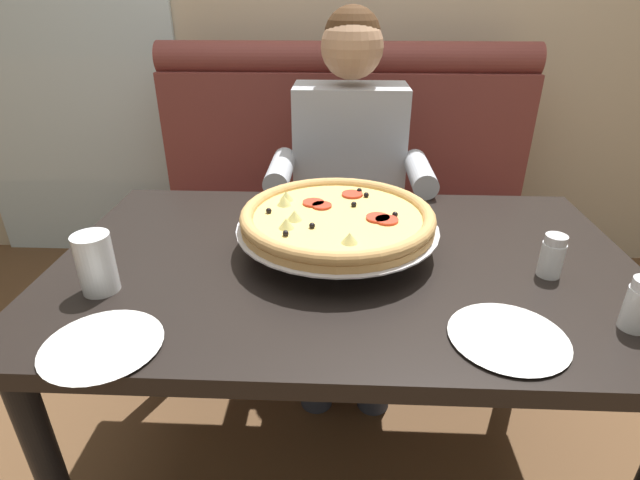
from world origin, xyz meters
The scene contains 11 objects.
ground_plane centered at (0.00, 0.00, 0.00)m, with size 16.00×16.00×0.00m, color brown.
booth_bench centered at (0.00, 0.89, 0.40)m, with size 1.61×0.78×1.13m.
dining_table centered at (0.00, 0.00, 0.65)m, with size 1.37×0.85×0.74m.
diner_main centered at (0.02, 0.63, 0.71)m, with size 0.54×0.64×1.27m.
pizza centered at (-0.02, 0.04, 0.82)m, with size 0.49×0.49×0.12m.
shaker_pepper_flakes centered at (0.46, -0.06, 0.78)m, with size 0.05×0.05×0.10m.
shaker_oregano centered at (0.54, -0.25, 0.78)m, with size 0.05×0.05×0.11m.
plate_near_left centered at (-0.43, -0.35, 0.75)m, with size 0.21×0.21×0.02m.
plate_near_right centered at (0.30, -0.30, 0.75)m, with size 0.22×0.22×0.02m.
drinking_glass centered at (-0.52, -0.16, 0.80)m, with size 0.08×0.08×0.13m.
patio_chair centered at (-1.16, 2.25, 0.52)m, with size 0.40×0.40×0.86m.
Camera 1 is at (-0.01, -1.02, 1.30)m, focal length 27.26 mm.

